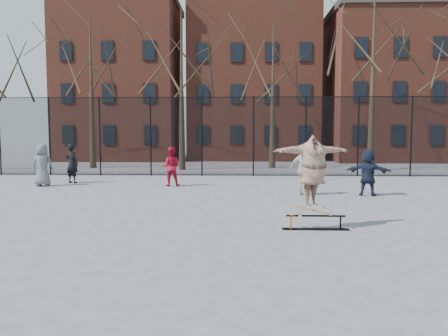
{
  "coord_description": "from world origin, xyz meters",
  "views": [
    {
      "loc": [
        0.56,
        -8.95,
        2.25
      ],
      "look_at": [
        0.16,
        1.5,
        1.37
      ],
      "focal_mm": 35.0,
      "sensor_mm": 36.0,
      "label": 1
    }
  ],
  "objects_px": {
    "skater": "(313,175)",
    "bystander_black": "(72,163)",
    "bystander_grey": "(42,165)",
    "skate_rail": "(316,224)",
    "bystander_navy": "(368,172)",
    "skateboard": "(312,213)",
    "bystander_white": "(305,170)",
    "bystander_red": "(171,167)"
  },
  "relations": [
    {
      "from": "skater",
      "to": "bystander_black",
      "type": "relative_size",
      "value": 1.15
    },
    {
      "from": "bystander_black",
      "to": "skater",
      "type": "bearing_deg",
      "value": 159.74
    },
    {
      "from": "skater",
      "to": "bystander_grey",
      "type": "relative_size",
      "value": 1.14
    },
    {
      "from": "skate_rail",
      "to": "bystander_navy",
      "type": "height_order",
      "value": "bystander_navy"
    },
    {
      "from": "skateboard",
      "to": "bystander_white",
      "type": "xyz_separation_m",
      "value": [
        0.6,
        5.43,
        0.51
      ]
    },
    {
      "from": "skate_rail",
      "to": "skateboard",
      "type": "relative_size",
      "value": 1.64
    },
    {
      "from": "bystander_grey",
      "to": "bystander_red",
      "type": "xyz_separation_m",
      "value": [
        5.26,
        0.24,
        -0.07
      ]
    },
    {
      "from": "skateboard",
      "to": "bystander_white",
      "type": "bearing_deg",
      "value": 83.68
    },
    {
      "from": "skate_rail",
      "to": "bystander_white",
      "type": "relative_size",
      "value": 0.85
    },
    {
      "from": "bystander_grey",
      "to": "bystander_black",
      "type": "distance_m",
      "value": 1.37
    },
    {
      "from": "skate_rail",
      "to": "bystander_white",
      "type": "bearing_deg",
      "value": 84.51
    },
    {
      "from": "bystander_grey",
      "to": "bystander_red",
      "type": "relative_size",
      "value": 1.08
    },
    {
      "from": "skate_rail",
      "to": "bystander_black",
      "type": "height_order",
      "value": "bystander_black"
    },
    {
      "from": "skateboard",
      "to": "bystander_white",
      "type": "distance_m",
      "value": 5.48
    },
    {
      "from": "skater",
      "to": "bystander_black",
      "type": "height_order",
      "value": "skater"
    },
    {
      "from": "bystander_red",
      "to": "bystander_white",
      "type": "relative_size",
      "value": 0.89
    },
    {
      "from": "skateboard",
      "to": "bystander_white",
      "type": "relative_size",
      "value": 0.52
    },
    {
      "from": "bystander_white",
      "to": "bystander_grey",
      "type": "bearing_deg",
      "value": 4.38
    },
    {
      "from": "bystander_navy",
      "to": "skater",
      "type": "bearing_deg",
      "value": 84.43
    },
    {
      "from": "skateboard",
      "to": "bystander_black",
      "type": "distance_m",
      "value": 12.52
    },
    {
      "from": "bystander_white",
      "to": "bystander_black",
      "type": "bearing_deg",
      "value": -2.75
    },
    {
      "from": "skateboard",
      "to": "skater",
      "type": "distance_m",
      "value": 0.86
    },
    {
      "from": "bystander_black",
      "to": "bystander_red",
      "type": "bearing_deg",
      "value": -167.36
    },
    {
      "from": "bystander_grey",
      "to": "bystander_navy",
      "type": "bearing_deg",
      "value": 163.68
    },
    {
      "from": "skateboard",
      "to": "bystander_black",
      "type": "xyz_separation_m",
      "value": [
        -8.99,
        8.7,
        0.47
      ]
    },
    {
      "from": "skate_rail",
      "to": "bystander_navy",
      "type": "relative_size",
      "value": 0.94
    },
    {
      "from": "bystander_grey",
      "to": "bystander_black",
      "type": "xyz_separation_m",
      "value": [
        0.79,
        1.12,
        -0.01
      ]
    },
    {
      "from": "skate_rail",
      "to": "bystander_grey",
      "type": "xyz_separation_m",
      "value": [
        -9.86,
        7.58,
        0.74
      ]
    },
    {
      "from": "skateboard",
      "to": "skater",
      "type": "bearing_deg",
      "value": -90.0
    },
    {
      "from": "bystander_red",
      "to": "bystander_white",
      "type": "distance_m",
      "value": 5.65
    },
    {
      "from": "skater",
      "to": "bystander_white",
      "type": "distance_m",
      "value": 5.47
    },
    {
      "from": "bystander_grey",
      "to": "bystander_red",
      "type": "height_order",
      "value": "bystander_grey"
    },
    {
      "from": "bystander_black",
      "to": "bystander_red",
      "type": "relative_size",
      "value": 1.07
    },
    {
      "from": "bystander_grey",
      "to": "skater",
      "type": "bearing_deg",
      "value": 135.71
    },
    {
      "from": "skate_rail",
      "to": "bystander_red",
      "type": "xyz_separation_m",
      "value": [
        -4.6,
        7.82,
        0.67
      ]
    },
    {
      "from": "bystander_grey",
      "to": "bystander_white",
      "type": "distance_m",
      "value": 10.6
    },
    {
      "from": "skateboard",
      "to": "bystander_red",
      "type": "relative_size",
      "value": 0.58
    },
    {
      "from": "bystander_black",
      "to": "bystander_navy",
      "type": "distance_m",
      "value": 12.24
    },
    {
      "from": "skateboard",
      "to": "bystander_navy",
      "type": "height_order",
      "value": "bystander_navy"
    },
    {
      "from": "bystander_black",
      "to": "bystander_white",
      "type": "distance_m",
      "value": 10.13
    },
    {
      "from": "skate_rail",
      "to": "bystander_white",
      "type": "distance_m",
      "value": 5.5
    },
    {
      "from": "bystander_red",
      "to": "bystander_navy",
      "type": "xyz_separation_m",
      "value": [
        7.32,
        -2.41,
        0.01
      ]
    }
  ]
}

